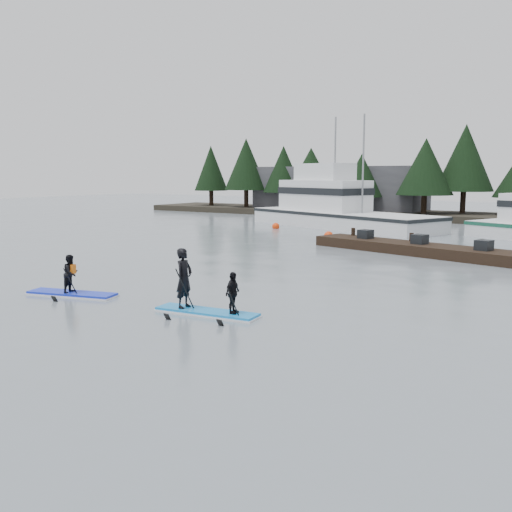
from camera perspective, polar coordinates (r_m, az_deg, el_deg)
The scene contains 10 objects.
ground at distance 17.30m, azimuth -10.88°, elevation -5.99°, with size 160.00×160.00×0.00m, color gray.
far_shore at distance 55.46m, azimuth 20.62°, elevation 3.63°, with size 70.00×8.00×0.60m, color #2D281E.
treeline at distance 55.48m, azimuth 20.60°, elevation 3.32°, with size 60.00×4.00×8.00m, color black, non-canonical shape.
waterfront_building at distance 61.69m, azimuth 8.26°, elevation 6.52°, with size 18.00×6.00×5.00m, color #4C4C51.
fishing_boat_large at distance 46.27m, azimuth 8.06°, elevation 3.81°, with size 17.58×10.61×9.68m.
floating_dock at distance 30.33m, azimuth 19.23°, elevation 0.30°, with size 16.55×2.21×0.55m, color black.
buoy_a at distance 44.49m, azimuth 1.99°, elevation 2.77°, with size 0.58×0.58×0.58m, color #E9380B.
buoy_b at distance 37.83m, azimuth 7.26°, elevation 1.75°, with size 0.61×0.61×0.61m, color #E9380B.
paddleboard_solo at distance 20.84m, azimuth -17.98°, elevation -2.46°, with size 3.31×1.58×1.88m.
paddleboard_duo at distance 17.33m, azimuth -5.45°, elevation -3.47°, with size 3.35×1.34×2.43m.
Camera 1 is at (11.65, -12.09, 4.19)m, focal length 40.00 mm.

